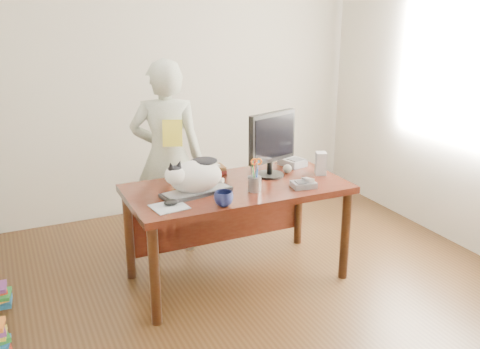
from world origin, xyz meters
name	(u,v)px	position (x,y,z in m)	size (l,w,h in m)	color
room	(279,121)	(0.00, 0.00, 1.35)	(4.50, 4.50, 4.50)	black
desk	(233,201)	(0.00, 0.68, 0.60)	(1.60, 0.80, 0.75)	black
keyboard	(196,192)	(-0.33, 0.56, 0.76)	(0.52, 0.28, 0.03)	black
cat	(194,175)	(-0.35, 0.56, 0.89)	(0.48, 0.31, 0.28)	white
monitor	(272,141)	(0.33, 0.68, 1.03)	(0.44, 0.27, 0.50)	black
pen_cup	(255,182)	(0.07, 0.45, 0.82)	(0.12, 0.12, 0.24)	gray
mousepad	(169,207)	(-0.58, 0.40, 0.75)	(0.24, 0.23, 0.01)	silver
mouse	(171,202)	(-0.56, 0.42, 0.77)	(0.11, 0.08, 0.04)	black
coffee_mug	(224,199)	(-0.25, 0.27, 0.80)	(0.13, 0.13, 0.10)	#0D1134
phone	(304,184)	(0.42, 0.37, 0.78)	(0.18, 0.15, 0.08)	slate
speaker	(321,163)	(0.70, 0.57, 0.84)	(0.11, 0.11, 0.17)	#A4A4A7
baseball	(287,169)	(0.48, 0.71, 0.78)	(0.07, 0.07, 0.07)	beige
book_stack	(211,170)	(-0.07, 0.94, 0.78)	(0.22, 0.17, 0.08)	#511515
calculator	(292,162)	(0.62, 0.86, 0.78)	(0.20, 0.23, 0.06)	slate
person	(167,158)	(-0.30, 1.33, 0.81)	(0.59, 0.39, 1.61)	silver
held_book	(172,133)	(-0.30, 1.16, 1.05)	(0.17, 0.14, 0.21)	yellow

